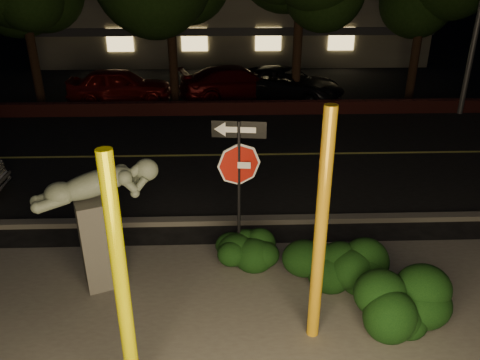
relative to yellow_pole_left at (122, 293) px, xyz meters
name	(u,v)px	position (x,y,z in m)	size (l,w,h in m)	color
ground	(237,125)	(1.65, 11.79, -1.78)	(90.00, 90.00, 0.00)	black
patio	(258,354)	(1.65, 0.79, -1.77)	(14.00, 6.00, 0.02)	#4C4944
road	(240,155)	(1.65, 8.79, -1.78)	(80.00, 8.00, 0.01)	black
lane_marking	(240,155)	(1.65, 8.79, -1.77)	(80.00, 0.12, 0.01)	#BDB94B
curb	(246,220)	(1.65, 4.69, -1.72)	(80.00, 0.25, 0.12)	#4C4944
brick_wall	(236,108)	(1.65, 13.09, -1.53)	(40.00, 0.35, 0.50)	#4E1A19
parking_lot	(233,81)	(1.65, 18.79, -1.78)	(40.00, 12.00, 0.01)	black
building	(230,22)	(1.65, 26.77, 0.22)	(22.00, 10.20, 4.00)	#6B6256
yellow_pole_left	(122,293)	(0.00, 0.00, 0.00)	(0.18, 0.18, 3.57)	#EEE700
yellow_pole_right	(321,233)	(2.53, 1.18, 0.05)	(0.18, 0.18, 3.67)	gold
signpost	(239,165)	(1.45, 3.27, 0.22)	(0.95, 0.16, 2.81)	black
sculpture	(99,214)	(-0.95, 2.65, -0.40)	(2.06, 1.26, 2.25)	#4C4944
hedge_center	(235,243)	(1.37, 3.11, -1.31)	(1.80, 0.85, 0.94)	black
hedge_right	(341,257)	(3.20, 2.34, -1.16)	(1.91, 1.02, 1.25)	black
hedge_far_right	(396,297)	(3.86, 1.38, -1.26)	(1.50, 0.93, 1.04)	black
parked_car_red	(120,85)	(-3.10, 14.98, -1.07)	(1.70, 4.22, 1.44)	maroon
parked_car_darkred	(237,83)	(1.78, 15.24, -1.07)	(2.00, 4.91, 1.42)	#410507
parked_car_dark	(285,84)	(3.77, 15.08, -1.10)	(2.28, 4.94, 1.37)	black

